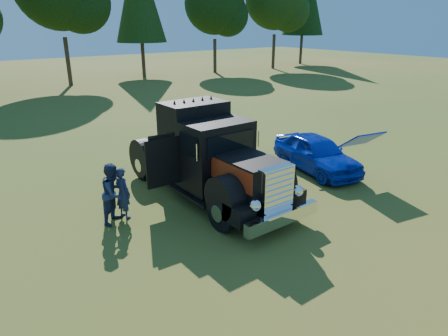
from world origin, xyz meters
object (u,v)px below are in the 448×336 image
at_px(diamond_t_truck, 209,159).
at_px(spectator_near, 123,193).
at_px(hotrod_coupe, 317,153).
at_px(spectator_far, 114,193).

bearing_deg(diamond_t_truck, spectator_near, 174.88).
bearing_deg(spectator_near, hotrod_coupe, -109.09).
height_order(diamond_t_truck, spectator_near, diamond_t_truck).
bearing_deg(diamond_t_truck, spectator_far, 176.57).
bearing_deg(hotrod_coupe, spectator_near, 174.37).
xyz_separation_m(hotrod_coupe, spectator_near, (-7.56, 0.74, 0.08)).
bearing_deg(spectator_near, diamond_t_truck, -108.58).
bearing_deg(spectator_near, spectator_far, 89.72).
xyz_separation_m(spectator_near, spectator_far, (-0.29, -0.07, 0.10)).
bearing_deg(spectator_far, spectator_near, -22.49).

